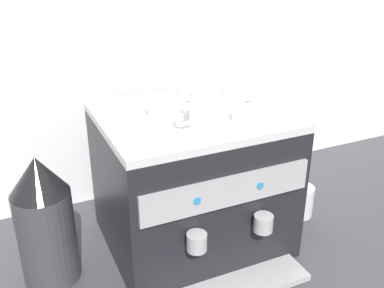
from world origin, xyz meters
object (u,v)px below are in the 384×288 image
at_px(ceramic_cup_1, 204,107).
at_px(ceramic_bowl_3, 128,111).
at_px(ceramic_cup_2, 234,94).
at_px(ceramic_cup_4, 199,114).
at_px(ceramic_bowl_1, 140,128).
at_px(espresso_machine, 193,180).
at_px(ceramic_bowl_0, 250,115).
at_px(ceramic_cup_0, 158,108).
at_px(coffee_grinder, 44,220).
at_px(milk_pitcher, 300,201).
at_px(ceramic_bowl_2, 194,90).
at_px(ceramic_cup_3, 204,98).

bearing_deg(ceramic_cup_1, ceramic_bowl_3, 152.20).
relative_size(ceramic_cup_2, ceramic_cup_4, 1.10).
bearing_deg(ceramic_bowl_1, espresso_machine, 25.15).
xyz_separation_m(ceramic_cup_4, ceramic_bowl_0, (0.16, -0.01, -0.03)).
distance_m(ceramic_cup_0, ceramic_bowl_0, 0.26).
bearing_deg(ceramic_cup_4, ceramic_bowl_1, 173.00).
bearing_deg(coffee_grinder, ceramic_bowl_1, -20.24).
bearing_deg(ceramic_cup_0, espresso_machine, -1.37).
height_order(espresso_machine, ceramic_bowl_0, ceramic_bowl_0).
bearing_deg(milk_pitcher, espresso_machine, 176.17).
relative_size(ceramic_cup_4, ceramic_bowl_1, 1.12).
relative_size(ceramic_cup_2, ceramic_bowl_3, 1.12).
bearing_deg(ceramic_bowl_1, milk_pitcher, 5.81).
xyz_separation_m(ceramic_cup_0, ceramic_cup_2, (0.25, 0.01, 0.01)).
bearing_deg(espresso_machine, coffee_grinder, 178.94).
bearing_deg(espresso_machine, ceramic_bowl_2, 63.56).
bearing_deg(coffee_grinder, ceramic_cup_1, -6.53).
bearing_deg(ceramic_bowl_0, ceramic_cup_4, 177.35).
bearing_deg(ceramic_cup_2, ceramic_bowl_0, -98.69).
distance_m(ceramic_bowl_0, ceramic_bowl_1, 0.32).
bearing_deg(ceramic_cup_3, milk_pitcher, -9.04).
height_order(espresso_machine, ceramic_cup_2, ceramic_cup_2).
xyz_separation_m(ceramic_cup_4, ceramic_bowl_3, (-0.15, 0.17, -0.03)).
bearing_deg(ceramic_cup_4, coffee_grinder, 164.53).
distance_m(ceramic_cup_2, ceramic_bowl_0, 0.13).
bearing_deg(ceramic_bowl_3, milk_pitcher, -8.14).
distance_m(ceramic_bowl_1, milk_pitcher, 0.75).
bearing_deg(ceramic_bowl_2, ceramic_cup_4, -112.35).
distance_m(ceramic_cup_0, ceramic_cup_3, 0.16).
distance_m(ceramic_cup_4, ceramic_bowl_2, 0.28).
height_order(ceramic_cup_1, ceramic_bowl_3, ceramic_cup_1).
distance_m(ceramic_cup_4, coffee_grinder, 0.54).
distance_m(espresso_machine, ceramic_cup_4, 0.30).
bearing_deg(ceramic_cup_1, ceramic_cup_3, 64.35).
xyz_separation_m(espresso_machine, coffee_grinder, (-0.46, 0.01, -0.03)).
relative_size(ceramic_cup_4, ceramic_bowl_2, 0.98).
bearing_deg(espresso_machine, ceramic_bowl_1, -154.85).
distance_m(ceramic_bowl_1, ceramic_bowl_3, 0.15).
bearing_deg(ceramic_bowl_1, ceramic_bowl_2, 41.87).
distance_m(ceramic_cup_2, ceramic_bowl_1, 0.36).
relative_size(ceramic_cup_0, ceramic_cup_2, 0.81).
bearing_deg(ceramic_cup_4, ceramic_cup_2, 34.05).
distance_m(espresso_machine, ceramic_cup_3, 0.27).
height_order(ceramic_cup_2, ceramic_cup_3, ceramic_cup_2).
distance_m(ceramic_bowl_2, coffee_grinder, 0.62).
bearing_deg(ceramic_bowl_1, ceramic_cup_3, 26.21).
distance_m(ceramic_cup_0, ceramic_bowl_3, 0.09).
bearing_deg(ceramic_cup_0, ceramic_bowl_3, 143.36).
distance_m(ceramic_bowl_1, coffee_grinder, 0.40).
height_order(espresso_machine, ceramic_bowl_3, ceramic_bowl_3).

